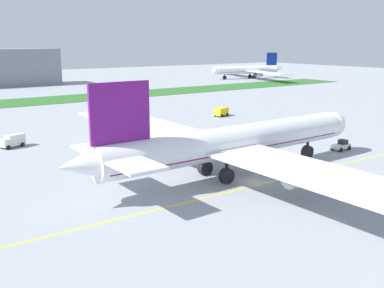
# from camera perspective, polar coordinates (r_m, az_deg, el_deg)

# --- Properties ---
(ground_plane) EXTENTS (600.00, 600.00, 0.00)m
(ground_plane) POSITION_cam_1_polar(r_m,az_deg,el_deg) (70.16, 7.97, -4.86)
(ground_plane) COLOR #9399A0
(ground_plane) RESTS_ON ground
(apron_taxi_line) EXTENTS (280.00, 0.36, 0.01)m
(apron_taxi_line) POSITION_cam_1_polar(r_m,az_deg,el_deg) (69.18, 8.77, -5.14)
(apron_taxi_line) COLOR yellow
(apron_taxi_line) RESTS_ON ground
(grass_median_strip) EXTENTS (320.00, 24.00, 0.10)m
(grass_median_strip) POSITION_cam_1_polar(r_m,az_deg,el_deg) (173.72, -19.49, 5.20)
(grass_median_strip) COLOR #2D6628
(grass_median_strip) RESTS_ON ground
(airliner_foreground) EXTENTS (57.21, 92.28, 16.29)m
(airliner_foreground) POSITION_cam_1_polar(r_m,az_deg,el_deg) (71.46, 4.90, 0.15)
(airliner_foreground) COLOR white
(airliner_foreground) RESTS_ON ground
(pushback_tug) EXTENTS (5.78, 2.43, 2.10)m
(pushback_tug) POSITION_cam_1_polar(r_m,az_deg,el_deg) (94.38, 18.62, -0.18)
(pushback_tug) COLOR white
(pushback_tug) RESTS_ON ground
(ground_crew_wingwalker_port) EXTENTS (0.54, 0.36, 1.62)m
(ground_crew_wingwalker_port) POSITION_cam_1_polar(r_m,az_deg,el_deg) (77.59, 7.09, -2.33)
(ground_crew_wingwalker_port) COLOR black
(ground_crew_wingwalker_port) RESTS_ON ground
(service_truck_baggage_loader) EXTENTS (5.40, 3.83, 2.67)m
(service_truck_baggage_loader) POSITION_cam_1_polar(r_m,az_deg,el_deg) (98.90, -22.02, 0.42)
(service_truck_baggage_loader) COLOR white
(service_truck_baggage_loader) RESTS_ON ground
(service_truck_fuel_bowser) EXTENTS (5.14, 3.83, 2.46)m
(service_truck_fuel_bowser) POSITION_cam_1_polar(r_m,az_deg,el_deg) (130.78, 3.78, 4.19)
(service_truck_fuel_bowser) COLOR yellow
(service_truck_fuel_bowser) RESTS_ON ground
(parked_airliner_far_right) EXTENTS (46.61, 75.17, 15.02)m
(parked_airliner_far_right) POSITION_cam_1_polar(r_m,az_deg,el_deg) (268.77, 7.27, 9.42)
(parked_airliner_far_right) COLOR white
(parked_airliner_far_right) RESTS_ON ground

